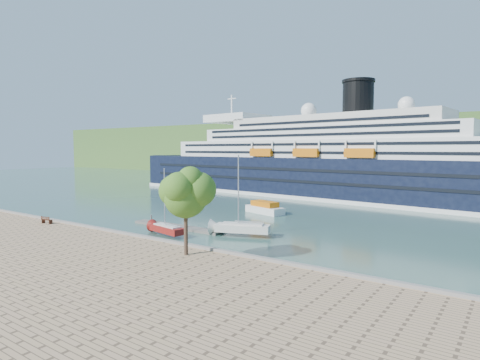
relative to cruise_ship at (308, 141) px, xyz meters
name	(u,v)px	position (x,y,z in m)	size (l,w,h in m)	color
ground	(125,241)	(2.87, -58.78, -13.61)	(400.00, 400.00, 0.00)	#31584F
far_hillside	(404,148)	(2.87, 86.22, -1.61)	(400.00, 50.00, 24.00)	#2F5020
quay_coping	(123,233)	(2.87, -58.98, -12.46)	(220.00, 0.50, 0.30)	slate
cruise_ship	(308,141)	(0.00, 0.00, 0.00)	(121.23, 17.65, 27.22)	black
park_bench	(47,220)	(-11.79, -60.67, -12.04)	(1.77, 0.73, 1.13)	#4B2615
promenade_tree	(186,207)	(16.11, -61.77, -7.79)	(5.82, 5.82, 9.64)	#36631A
floating_pontoon	(177,227)	(2.07, -48.64, -13.43)	(16.15, 1.97, 0.36)	slate
sailboat_red	(167,204)	(4.82, -53.31, -9.29)	(6.70, 1.86, 8.65)	maroon
sailboat_white_far	(243,198)	(13.25, -47.67, -8.42)	(8.05, 2.23, 10.39)	silver
tender_launch	(265,207)	(5.62, -29.61, -12.51)	(7.97, 2.73, 2.20)	#CF670C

